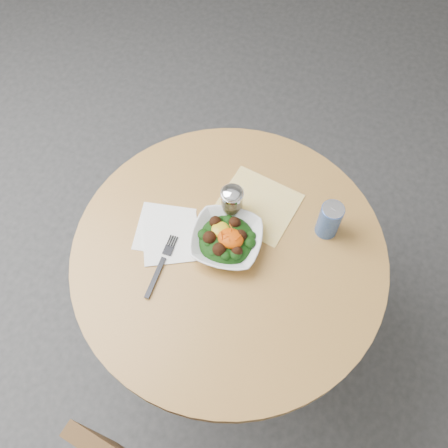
% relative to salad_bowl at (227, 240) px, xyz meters
% --- Properties ---
extents(ground, '(6.00, 6.00, 0.00)m').
position_rel_salad_bowl_xyz_m(ground, '(0.02, -0.02, -0.78)').
color(ground, '#302F32').
rests_on(ground, ground).
extents(table, '(0.90, 0.90, 0.75)m').
position_rel_salad_bowl_xyz_m(table, '(0.02, -0.02, -0.23)').
color(table, black).
rests_on(table, ground).
extents(cloth_napkin, '(0.25, 0.24, 0.00)m').
position_rel_salad_bowl_xyz_m(cloth_napkin, '(0.04, 0.15, -0.03)').
color(cloth_napkin, '#E3A90B').
rests_on(cloth_napkin, table).
extents(paper_napkins, '(0.23, 0.22, 0.00)m').
position_rel_salad_bowl_xyz_m(paper_napkins, '(-0.17, -0.03, -0.03)').
color(paper_napkins, white).
rests_on(paper_napkins, table).
extents(salad_bowl, '(0.22, 0.22, 0.07)m').
position_rel_salad_bowl_xyz_m(salad_bowl, '(0.00, 0.00, 0.00)').
color(salad_bowl, white).
rests_on(salad_bowl, table).
extents(fork, '(0.03, 0.20, 0.00)m').
position_rel_salad_bowl_xyz_m(fork, '(-0.15, -0.12, -0.02)').
color(fork, black).
rests_on(fork, table).
extents(spice_shaker, '(0.07, 0.07, 0.12)m').
position_rel_salad_bowl_xyz_m(spice_shaker, '(-0.02, 0.10, 0.03)').
color(spice_shaker, silver).
rests_on(spice_shaker, table).
extents(beverage_can, '(0.06, 0.06, 0.12)m').
position_rel_salad_bowl_xyz_m(beverage_can, '(0.26, 0.14, 0.03)').
color(beverage_can, navy).
rests_on(beverage_can, table).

